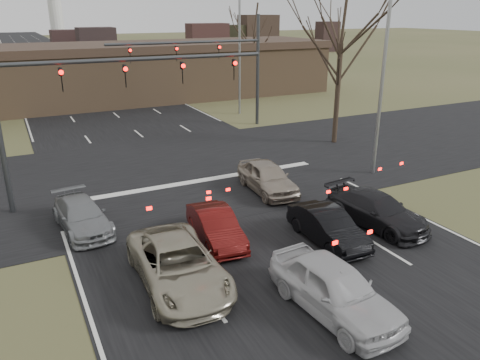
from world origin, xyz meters
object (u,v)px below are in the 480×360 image
object	(u,v)px
mast_arm_near	(78,89)
car_grey_ahead	(82,216)
streetlight_right_far	(238,45)
car_black_hatch	(328,227)
car_red_ahead	(216,227)
building	(118,72)
mast_arm_far	(223,59)
car_silver_suv	(178,265)
car_white_sedan	(334,288)
car_charcoal_sedan	(377,210)
car_silver_ahead	(267,177)
streetlight_right_near	(381,67)

from	to	relation	value
mast_arm_near	car_grey_ahead	xyz separation A→B (m)	(-0.83, -3.13, -4.47)
streetlight_right_far	car_black_hatch	size ratio (longest dim) A/B	2.59
mast_arm_near	car_red_ahead	size ratio (longest dim) A/B	3.19
building	mast_arm_far	distance (m)	15.75
mast_arm_near	streetlight_right_far	world-z (taller)	streetlight_right_far
car_silver_suv	car_red_ahead	size ratio (longest dim) A/B	1.36
mast_arm_near	car_white_sedan	xyz separation A→B (m)	(4.73, -11.96, -4.30)
car_silver_suv	car_white_sedan	xyz separation A→B (m)	(3.50, -3.33, 0.06)
car_black_hatch	car_red_ahead	world-z (taller)	car_black_hatch
building	car_black_hatch	bearing A→B (deg)	-90.05
mast_arm_near	car_black_hatch	bearing A→B (deg)	-49.28
car_black_hatch	car_charcoal_sedan	distance (m)	2.68
car_silver_suv	car_red_ahead	bearing A→B (deg)	46.33
car_charcoal_sedan	car_silver_ahead	xyz separation A→B (m)	(-2.06, 5.25, 0.06)
streetlight_right_near	car_charcoal_sedan	size ratio (longest dim) A/B	2.20
streetlight_right_far	streetlight_right_near	bearing A→B (deg)	-91.68
car_white_sedan	car_charcoal_sedan	bearing A→B (deg)	33.45
car_silver_suv	car_charcoal_sedan	bearing A→B (deg)	6.21
mast_arm_near	car_silver_suv	size ratio (longest dim) A/B	2.35
mast_arm_near	streetlight_right_far	xyz separation A→B (m)	(14.55, 14.00, 0.51)
car_silver_ahead	car_red_ahead	bearing A→B (deg)	-135.68
building	car_white_sedan	distance (m)	37.10
car_red_ahead	streetlight_right_far	bearing A→B (deg)	67.29
building	car_white_sedan	world-z (taller)	building
mast_arm_far	car_white_sedan	world-z (taller)	mast_arm_far
building	car_silver_suv	world-z (taller)	building
car_silver_suv	car_charcoal_sedan	world-z (taller)	car_silver_suv
mast_arm_far	car_red_ahead	world-z (taller)	mast_arm_far
car_charcoal_sedan	car_black_hatch	bearing A→B (deg)	179.65
car_black_hatch	car_grey_ahead	bearing A→B (deg)	149.13
building	streetlight_right_far	bearing A→B (deg)	-56.35
car_grey_ahead	car_silver_ahead	distance (m)	8.64
streetlight_right_near	car_white_sedan	world-z (taller)	streetlight_right_near
streetlight_right_far	car_silver_suv	distance (m)	26.71
car_white_sedan	streetlight_right_near	bearing A→B (deg)	39.98
streetlight_right_near	car_silver_ahead	size ratio (longest dim) A/B	2.35
car_silver_suv	car_black_hatch	xyz separation A→B (m)	(5.97, 0.27, -0.08)
mast_arm_near	streetlight_right_far	size ratio (longest dim) A/B	1.21
car_silver_ahead	building	bearing A→B (deg)	95.19
car_black_hatch	car_silver_suv	bearing A→B (deg)	-175.21
building	car_silver_suv	distance (m)	34.22
car_white_sedan	mast_arm_near	bearing A→B (deg)	107.68
building	car_black_hatch	xyz separation A→B (m)	(-0.03, -33.37, -2.03)
car_white_sedan	car_grey_ahead	xyz separation A→B (m)	(-5.56, 8.83, -0.17)
streetlight_right_near	car_black_hatch	distance (m)	10.01
car_black_hatch	car_grey_ahead	distance (m)	9.59
car_white_sedan	streetlight_right_far	bearing A→B (deg)	65.38
car_charcoal_sedan	streetlight_right_near	bearing A→B (deg)	43.10
building	mast_arm_far	bearing A→B (deg)	-74.42
building	streetlight_right_near	distance (m)	28.97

